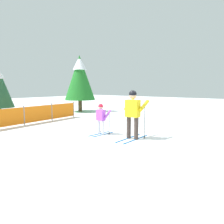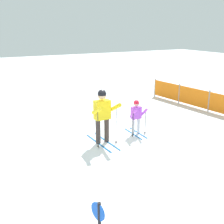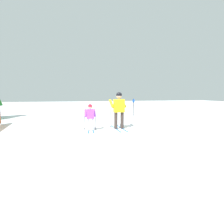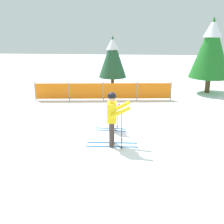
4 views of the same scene
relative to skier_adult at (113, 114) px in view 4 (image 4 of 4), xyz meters
name	(u,v)px [view 4 (image 4 of 4)]	position (x,y,z in m)	size (l,w,h in m)	color
ground_plane	(120,142)	(0.23, 0.22, -1.06)	(60.00, 60.00, 0.00)	white
skier_adult	(113,114)	(0.00, 0.00, 0.00)	(1.68, 0.76, 1.77)	#1966B2
skier_child	(111,111)	(-0.17, 1.39, -0.34)	(1.16, 0.57, 1.23)	#1966B2
safety_fence	(103,91)	(-0.95, 5.76, -0.58)	(7.10, 0.73, 0.97)	gray
conifer_far	(211,47)	(4.89, 7.96, 1.56)	(2.28, 2.28, 4.24)	#4C3823
conifer_near	(113,56)	(-0.71, 8.91, 0.90)	(1.71, 1.71, 3.18)	#4C3823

